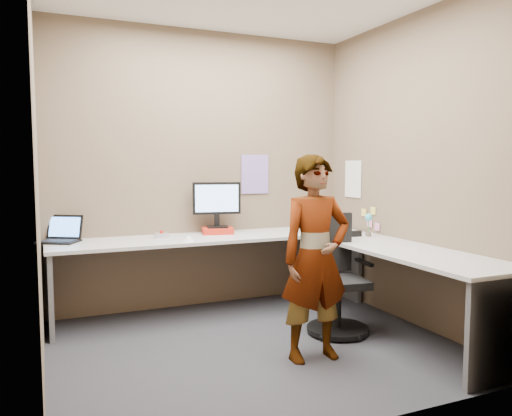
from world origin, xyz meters
name	(u,v)px	position (x,y,z in m)	size (l,w,h in m)	color
ground	(255,346)	(0.00, 0.00, 0.00)	(3.00, 3.00, 0.00)	#242429
wall_back	(203,170)	(0.00, 1.30, 1.35)	(3.00, 3.00, 0.00)	brown
wall_right	(414,170)	(1.50, 0.00, 1.35)	(2.70, 2.70, 0.00)	brown
wall_left	(37,173)	(-1.50, 0.00, 1.35)	(2.70, 2.70, 0.00)	brown
desk	(284,258)	(0.44, 0.39, 0.59)	(2.98, 2.58, 0.73)	#A5A5A5
paper_ream	(218,231)	(0.08, 1.12, 0.76)	(0.29, 0.21, 0.06)	red
monitor	(217,201)	(0.08, 1.13, 1.05)	(0.46, 0.17, 0.44)	black
laptop	(61,235)	(-1.33, 1.17, 0.79)	(0.41, 0.39, 0.23)	black
trackball_mouse	(161,235)	(-0.48, 1.06, 0.76)	(0.12, 0.08, 0.07)	#B7B7BC
origami	(188,238)	(-0.31, 0.75, 0.76)	(0.10, 0.10, 0.06)	white
stapler	(354,234)	(1.18, 0.42, 0.76)	(0.15, 0.04, 0.06)	black
flower	(369,221)	(1.32, 0.38, 0.87)	(0.07, 0.07, 0.22)	brown
calendar_purple	(255,174)	(0.55, 1.29, 1.30)	(0.30, 0.01, 0.40)	#846BB7
calendar_white	(353,179)	(1.49, 0.90, 1.25)	(0.01, 0.28, 0.38)	white
sticky_note_a	(373,211)	(1.49, 0.55, 0.95)	(0.01, 0.07, 0.07)	#F2E059
sticky_note_b	(370,223)	(1.49, 0.60, 0.82)	(0.01, 0.07, 0.07)	pink
sticky_note_c	(377,227)	(1.49, 0.48, 0.80)	(0.01, 0.07, 0.07)	pink
sticky_note_d	(364,212)	(1.49, 0.70, 0.92)	(0.01, 0.07, 0.07)	#F2E059
office_chair	(335,285)	(0.76, 0.06, 0.40)	(0.53, 0.51, 0.97)	black
person	(315,258)	(0.31, -0.39, 0.74)	(0.54, 0.35, 1.47)	#999399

